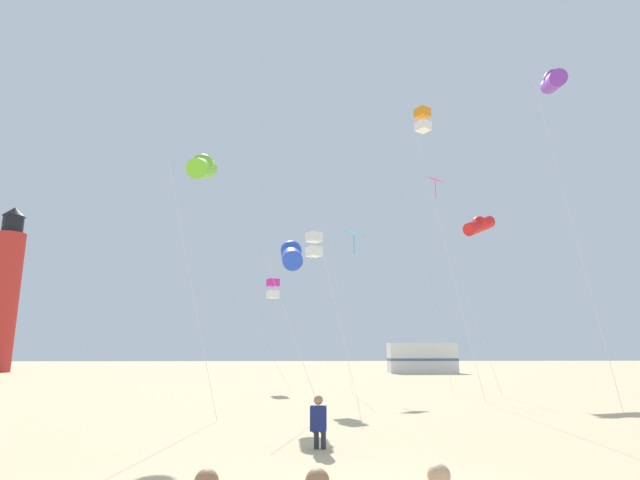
% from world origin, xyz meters
% --- Properties ---
extents(kite_flyer_standing, '(0.38, 0.54, 1.16)m').
position_xyz_m(kite_flyer_standing, '(-0.20, 4.81, 0.61)').
color(kite_flyer_standing, navy).
rests_on(kite_flyer_standing, ground).
extents(kite_box_orange, '(2.94, 2.21, 13.62)m').
position_xyz_m(kite_box_orange, '(5.38, 15.96, 13.01)').
color(kite_box_orange, silver).
rests_on(kite_box_orange, ground).
extents(kite_tube_lime, '(2.02, 2.50, 9.18)m').
position_xyz_m(kite_tube_lime, '(-4.06, 10.65, 8.48)').
color(kite_tube_lime, silver).
rests_on(kite_tube_lime, ground).
extents(kite_tube_violet, '(1.95, 2.59, 13.79)m').
position_xyz_m(kite_tube_violet, '(9.93, 12.14, 13.08)').
color(kite_tube_violet, silver).
rests_on(kite_tube_violet, ground).
extents(kite_tube_blue, '(2.04, 2.53, 6.22)m').
position_xyz_m(kite_tube_blue, '(-0.88, 11.35, 5.51)').
color(kite_tube_blue, silver).
rests_on(kite_tube_blue, ground).
extents(kite_diamond_rainbow, '(2.62, 2.62, 12.85)m').
position_xyz_m(kite_diamond_rainbow, '(7.93, 23.51, 11.99)').
color(kite_diamond_rainbow, silver).
rests_on(kite_diamond_rainbow, ground).
extents(kite_tube_scarlet, '(3.18, 3.07, 9.52)m').
position_xyz_m(kite_tube_scarlet, '(9.31, 19.94, 8.81)').
color(kite_tube_scarlet, silver).
rests_on(kite_tube_scarlet, ground).
extents(kite_diamond_cyan, '(1.95, 1.95, 8.64)m').
position_xyz_m(kite_diamond_cyan, '(2.44, 20.67, 8.11)').
color(kite_diamond_cyan, silver).
rests_on(kite_diamond_cyan, ground).
extents(kite_box_white, '(2.36, 2.36, 7.54)m').
position_xyz_m(kite_box_white, '(0.15, 16.67, 6.95)').
color(kite_box_white, silver).
rests_on(kite_box_white, ground).
extents(kite_box_magenta, '(3.49, 2.71, 6.30)m').
position_xyz_m(kite_box_magenta, '(-2.03, 23.85, 5.72)').
color(kite_box_magenta, silver).
rests_on(kite_box_magenta, ground).
extents(lighthouse_distant, '(2.80, 2.80, 16.80)m').
position_xyz_m(lighthouse_distant, '(-30.09, 46.63, 7.84)').
color(lighthouse_distant, red).
rests_on(lighthouse_distant, ground).
extents(rv_van_white, '(6.47, 2.42, 2.80)m').
position_xyz_m(rv_van_white, '(11.52, 43.00, 1.39)').
color(rv_van_white, white).
rests_on(rv_van_white, ground).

